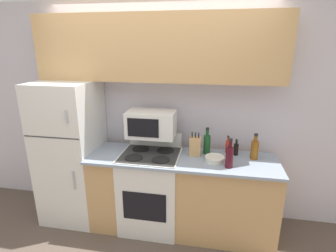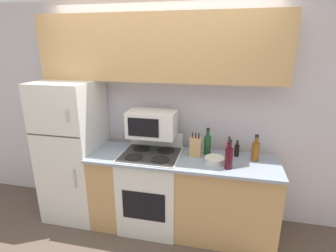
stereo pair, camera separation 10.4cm
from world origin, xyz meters
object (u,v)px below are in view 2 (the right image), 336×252
(knife_block, at_px, (195,147))
(bottle_soy_sauce, at_px, (237,150))
(bottle_wine_green, at_px, (207,144))
(refrigerator, at_px, (74,150))
(bottle_wine_red, at_px, (229,157))
(microwave, at_px, (152,124))
(bottle_whiskey, at_px, (255,150))
(stove, at_px, (151,189))
(bowl, at_px, (215,160))
(bottle_hot_sauce, at_px, (229,147))

(knife_block, distance_m, bottle_soy_sauce, 0.45)
(knife_block, xyz_separation_m, bottle_wine_green, (0.12, 0.07, 0.01))
(refrigerator, xyz_separation_m, bottle_wine_green, (1.59, 0.09, 0.18))
(bottle_soy_sauce, height_order, bottle_wine_red, bottle_wine_red)
(microwave, height_order, bottle_soy_sauce, microwave)
(microwave, xyz_separation_m, bottle_whiskey, (1.12, -0.02, -0.21))
(knife_block, bearing_deg, stove, -170.77)
(microwave, height_order, bottle_whiskey, microwave)
(bottle_wine_green, relative_size, bottle_whiskey, 1.07)
(bowl, bearing_deg, stove, 175.81)
(knife_block, height_order, bowl, knife_block)
(bottle_whiskey, bearing_deg, bottle_wine_green, 174.17)
(microwave, xyz_separation_m, bottle_hot_sauce, (0.85, 0.09, -0.24))
(bowl, relative_size, bottle_soy_sauce, 1.14)
(stove, xyz_separation_m, microwave, (-0.01, 0.12, 0.75))
(microwave, xyz_separation_m, bottle_soy_sauce, (0.94, 0.05, -0.25))
(bottle_wine_green, height_order, bottle_whiskey, bottle_wine_green)
(knife_block, height_order, bottle_wine_red, bottle_wine_red)
(microwave, distance_m, bottle_whiskey, 1.14)
(refrigerator, bearing_deg, stove, -3.49)
(stove, bearing_deg, knife_block, 9.23)
(bottle_soy_sauce, xyz_separation_m, bottle_wine_red, (-0.09, -0.32, 0.05))
(bottle_whiskey, height_order, bottle_wine_red, bottle_wine_red)
(microwave, relative_size, bowl, 2.59)
(bottle_soy_sauce, height_order, bottle_hot_sauce, bottle_hot_sauce)
(bottle_wine_red, bearing_deg, bottle_whiskey, 43.30)
(bowl, height_order, bottle_wine_red, bottle_wine_red)
(knife_block, xyz_separation_m, bottle_soy_sauce, (0.44, 0.09, -0.04))
(refrigerator, relative_size, knife_block, 6.25)
(stove, height_order, bottle_wine_red, bottle_wine_red)
(microwave, bearing_deg, bottle_wine_red, -18.00)
(bottle_soy_sauce, relative_size, bottle_whiskey, 0.64)
(knife_block, bearing_deg, bottle_wine_red, -33.29)
(bowl, bearing_deg, bottle_whiskey, 20.42)
(bottle_wine_red, bearing_deg, knife_block, 146.71)
(stove, xyz_separation_m, knife_block, (0.48, 0.08, 0.54))
(stove, xyz_separation_m, bowl, (0.70, -0.05, 0.46))
(bowl, xyz_separation_m, bottle_soy_sauce, (0.22, 0.22, 0.04))
(stove, height_order, bottle_soy_sauce, bottle_soy_sauce)
(knife_block, distance_m, bottle_whiskey, 0.62)
(stove, bearing_deg, bottle_wine_green, 14.06)
(bottle_soy_sauce, bearing_deg, bowl, -135.45)
(bottle_whiskey, bearing_deg, bottle_wine_red, -136.70)
(knife_block, bearing_deg, bottle_whiskey, 2.04)
(stove, xyz_separation_m, bottle_wine_green, (0.61, 0.15, 0.55))
(microwave, bearing_deg, refrigerator, -176.34)
(refrigerator, distance_m, bowl, 1.69)
(stove, relative_size, knife_block, 3.99)
(microwave, height_order, bottle_wine_red, microwave)
(refrigerator, height_order, stove, refrigerator)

